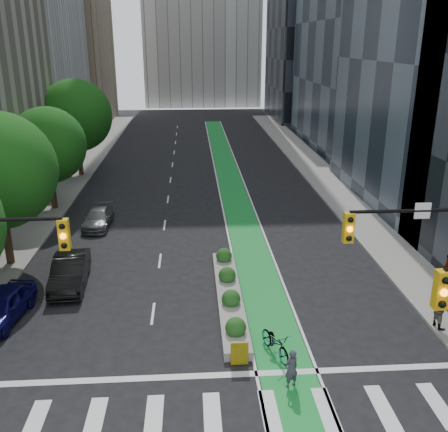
{
  "coord_description": "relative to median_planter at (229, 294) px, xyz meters",
  "views": [
    {
      "loc": [
        -0.52,
        -14.86,
        12.19
      ],
      "look_at": [
        1.21,
        11.15,
        3.0
      ],
      "focal_mm": 40.0,
      "sensor_mm": 36.0,
      "label": 1
    }
  ],
  "objects": [
    {
      "name": "cyclist",
      "position": [
        1.78,
        -6.66,
        0.41
      ],
      "size": [
        0.68,
        0.58,
        1.57
      ],
      "primitive_type": "imported",
      "rotation": [
        0.0,
        0.0,
        3.56
      ],
      "color": "#38343E",
      "rests_on": "ground"
    },
    {
      "name": "sidewalk_left",
      "position": [
        -13.0,
        17.96,
        -0.3
      ],
      "size": [
        3.6,
        90.0,
        0.15
      ],
      "primitive_type": "cube",
      "color": "gray",
      "rests_on": "ground"
    },
    {
      "name": "parked_car_left_near",
      "position": [
        -10.49,
        -1.16,
        0.36
      ],
      "size": [
        2.3,
        4.5,
        1.47
      ],
      "primitive_type": "imported",
      "rotation": [
        0.0,
        0.0,
        -0.14
      ],
      "color": "#100D53",
      "rests_on": "ground"
    },
    {
      "name": "tree_far",
      "position": [
        -12.2,
        24.96,
        5.32
      ],
      "size": [
        6.6,
        6.6,
        9.0
      ],
      "color": "black",
      "rests_on": "ground"
    },
    {
      "name": "ground",
      "position": [
        -1.2,
        -7.04,
        -0.37
      ],
      "size": [
        160.0,
        160.0,
        0.0
      ],
      "primitive_type": "plane",
      "color": "black",
      "rests_on": "ground"
    },
    {
      "name": "pedestrian_far",
      "position": [
        11.34,
        0.54,
        0.67
      ],
      "size": [
        1.11,
        0.97,
        1.79
      ],
      "primitive_type": "imported",
      "rotation": [
        0.0,
        0.0,
        3.76
      ],
      "color": "gray",
      "rests_on": "sidewalk_right"
    },
    {
      "name": "parked_car_left_mid",
      "position": [
        -8.2,
        2.19,
        0.41
      ],
      "size": [
        2.0,
        4.84,
        1.56
      ],
      "primitive_type": "imported",
      "rotation": [
        0.0,
        0.0,
        0.08
      ],
      "color": "black",
      "rests_on": "ground"
    },
    {
      "name": "parked_car_left_far",
      "position": [
        -8.25,
        11.03,
        0.24
      ],
      "size": [
        1.83,
        4.26,
        1.22
      ],
      "primitive_type": "imported",
      "rotation": [
        0.0,
        0.0,
        -0.03
      ],
      "color": "#535658",
      "rests_on": "ground"
    },
    {
      "name": "pedestrian_near",
      "position": [
        9.1,
        -3.21,
        0.64
      ],
      "size": [
        0.81,
        0.96,
        1.73
      ],
      "primitive_type": "imported",
      "rotation": [
        0.0,
        0.0,
        1.78
      ],
      "color": "gray",
      "rests_on": "sidewalk_right"
    },
    {
      "name": "median_planter",
      "position": [
        0.0,
        0.0,
        0.0
      ],
      "size": [
        1.2,
        10.26,
        1.1
      ],
      "color": "gray",
      "rests_on": "ground"
    },
    {
      "name": "sidewalk_right",
      "position": [
        10.6,
        17.96,
        -0.3
      ],
      "size": [
        3.6,
        90.0,
        0.15
      ],
      "primitive_type": "cube",
      "color": "gray",
      "rests_on": "ground"
    },
    {
      "name": "tree_midfar",
      "position": [
        -12.2,
        14.96,
        4.57
      ],
      "size": [
        5.6,
        5.6,
        7.76
      ],
      "color": "black",
      "rests_on": "ground"
    },
    {
      "name": "bicycle",
      "position": [
        1.54,
        -4.61,
        0.19
      ],
      "size": [
        1.44,
        2.28,
        1.13
      ],
      "primitive_type": "imported",
      "rotation": [
        0.0,
        0.0,
        0.35
      ],
      "color": "gray",
      "rests_on": "ground"
    },
    {
      "name": "building_tan_far",
      "position": [
        -21.2,
        58.96,
        12.63
      ],
      "size": [
        14.0,
        16.0,
        26.0
      ],
      "primitive_type": "cube",
      "color": "tan",
      "rests_on": "ground"
    },
    {
      "name": "building_dark_end",
      "position": [
        18.8,
        60.96,
        13.63
      ],
      "size": [
        14.0,
        18.0,
        28.0
      ],
      "primitive_type": "cube",
      "color": "black",
      "rests_on": "ground"
    },
    {
      "name": "bike_lane_paint",
      "position": [
        1.8,
        22.96,
        -0.37
      ],
      "size": [
        2.2,
        70.0,
        0.01
      ],
      "primitive_type": "cube",
      "color": "#1A9237",
      "rests_on": "ground"
    }
  ]
}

